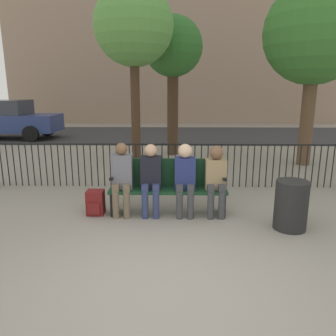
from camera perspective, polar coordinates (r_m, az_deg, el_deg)
name	(u,v)px	position (r m, az deg, el deg)	size (l,w,h in m)	color
ground_plane	(164,288)	(3.73, -0.73, -20.24)	(80.00, 80.00, 0.00)	gray
park_bench	(168,184)	(5.58, 0.02, -2.80)	(1.96, 0.45, 0.92)	#14381E
seated_person_0	(122,176)	(5.47, -8.01, -1.31)	(0.34, 0.39, 1.22)	brown
seated_person_1	(151,176)	(5.42, -2.99, -1.41)	(0.34, 0.39, 1.20)	navy
seated_person_2	(185,175)	(5.40, 2.98, -1.31)	(0.34, 0.39, 1.21)	#3D3D42
seated_person_3	(216,177)	(5.44, 8.33, -1.48)	(0.34, 0.39, 1.18)	#3D3D42
backpack	(95,203)	(5.68, -12.52, -5.93)	(0.28, 0.27, 0.42)	maroon
fence_railing	(169,161)	(7.02, 0.13, 1.15)	(9.01, 0.03, 0.95)	black
tree_0	(173,50)	(10.54, 0.86, 19.88)	(1.81, 1.81, 4.23)	#422D1E
tree_1	(316,34)	(9.88, 24.31, 20.54)	(2.67, 2.67, 4.83)	brown
tree_2	(134,27)	(9.04, -6.00, 23.19)	(2.03, 2.03, 4.65)	#422D1E
street_surface	(172,135)	(15.24, 0.77, 5.83)	(24.00, 6.00, 0.01)	#333335
parked_car_0	(6,119)	(15.55, -26.43, 7.69)	(4.20, 1.94, 1.62)	navy
building_facade	(174,18)	(23.53, 0.99, 24.67)	(20.00, 6.00, 13.14)	gray
trash_bin	(291,205)	(5.28, 20.64, -6.08)	(0.49, 0.49, 0.75)	black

